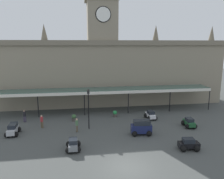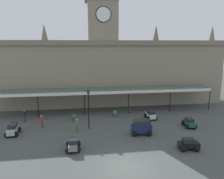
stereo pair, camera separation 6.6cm
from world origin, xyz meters
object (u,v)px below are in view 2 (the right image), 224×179
at_px(car_navy_van, 141,128).
at_px(car_grey_sedan, 73,145).
at_px(car_silver_estate, 13,130).
at_px(car_green_sedan, 189,123).
at_px(victorian_lamppost, 88,104).
at_px(car_black_sedan, 188,145).
at_px(car_white_sedan, 151,116).
at_px(pedestrian_crossing_forecourt, 25,115).
at_px(planter_by_canopy, 74,118).
at_px(pedestrian_near_entrance, 42,121).
at_px(planter_near_kerb, 115,114).
at_px(pedestrian_beside_cars, 77,124).

height_order(car_navy_van, car_grey_sedan, car_navy_van).
xyz_separation_m(car_silver_estate, car_green_sedan, (21.56, -0.63, -0.06)).
bearing_deg(car_silver_estate, victorian_lamppost, 3.55).
relative_size(car_navy_van, car_black_sedan, 1.16).
height_order(car_white_sedan, pedestrian_crossing_forecourt, pedestrian_crossing_forecourt).
height_order(pedestrian_crossing_forecourt, planter_by_canopy, pedestrian_crossing_forecourt).
relative_size(victorian_lamppost, planter_by_canopy, 5.29).
height_order(car_black_sedan, pedestrian_crossing_forecourt, pedestrian_crossing_forecourt).
xyz_separation_m(car_grey_sedan, pedestrian_crossing_forecourt, (-6.73, 9.13, 0.41)).
bearing_deg(pedestrian_near_entrance, planter_near_kerb, 16.46).
xyz_separation_m(car_black_sedan, victorian_lamppost, (-9.66, 7.00, 2.64)).
height_order(car_green_sedan, car_black_sedan, same).
relative_size(car_green_sedan, pedestrian_beside_cars, 1.25).
relative_size(pedestrian_beside_cars, planter_by_canopy, 1.74).
relative_size(pedestrian_crossing_forecourt, pedestrian_near_entrance, 1.00).
distance_m(car_white_sedan, planter_by_canopy, 10.71).
relative_size(car_navy_van, car_white_sedan, 1.19).
bearing_deg(car_white_sedan, pedestrian_beside_cars, -162.59).
height_order(pedestrian_crossing_forecourt, pedestrian_near_entrance, same).
relative_size(car_navy_van, pedestrian_beside_cars, 1.48).
bearing_deg(pedestrian_crossing_forecourt, car_green_sedan, -12.94).
xyz_separation_m(car_black_sedan, planter_by_canopy, (-11.58, 10.10, -0.01)).
xyz_separation_m(car_silver_estate, pedestrian_beside_cars, (7.40, -0.19, 0.34)).
distance_m(victorian_lamppost, planter_near_kerb, 6.23).
bearing_deg(pedestrian_beside_cars, pedestrian_near_entrance, 156.60).
bearing_deg(car_navy_van, car_silver_estate, 171.70).
bearing_deg(planter_by_canopy, pedestrian_beside_cars, -83.30).
bearing_deg(planter_near_kerb, car_white_sedan, -17.99).
height_order(car_silver_estate, pedestrian_beside_cars, pedestrian_beside_cars).
relative_size(car_green_sedan, victorian_lamppost, 0.41).
distance_m(pedestrian_beside_cars, victorian_lamppost, 2.78).
distance_m(pedestrian_crossing_forecourt, pedestrian_beside_cars, 8.33).
bearing_deg(planter_by_canopy, victorian_lamppost, -58.20).
bearing_deg(pedestrian_near_entrance, car_green_sedan, -7.17).
distance_m(car_green_sedan, pedestrian_near_entrance, 18.69).
xyz_separation_m(car_silver_estate, planter_near_kerb, (12.80, 4.60, -0.07)).
xyz_separation_m(car_silver_estate, pedestrian_near_entrance, (3.02, 1.71, 0.34)).
distance_m(pedestrian_near_entrance, planter_by_canopy, 4.41).
distance_m(car_grey_sedan, pedestrian_crossing_forecourt, 11.35).
height_order(car_white_sedan, pedestrian_beside_cars, pedestrian_beside_cars).
height_order(car_silver_estate, car_green_sedan, car_silver_estate).
xyz_separation_m(pedestrian_beside_cars, victorian_lamppost, (1.47, 0.74, 2.24)).
xyz_separation_m(car_navy_van, planter_by_canopy, (-7.89, 5.82, -0.32)).
xyz_separation_m(car_green_sedan, car_black_sedan, (-3.02, -5.82, 0.00)).
bearing_deg(pedestrian_near_entrance, car_grey_sedan, -58.38).
bearing_deg(victorian_lamppost, car_grey_sedan, -108.27).
xyz_separation_m(car_white_sedan, planter_by_canopy, (-10.69, 0.63, -0.01)).
height_order(pedestrian_beside_cars, victorian_lamppost, victorian_lamppost).
bearing_deg(pedestrian_crossing_forecourt, car_grey_sedan, -53.61).
height_order(car_grey_sedan, planter_near_kerb, car_grey_sedan).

